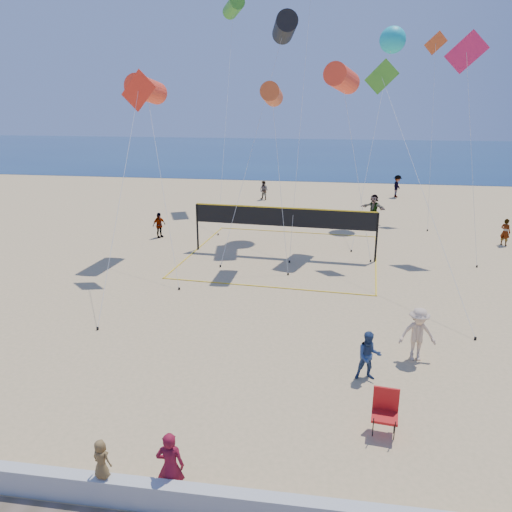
# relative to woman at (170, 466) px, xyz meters

# --- Properties ---
(ground) EXTENTS (120.00, 120.00, 0.00)m
(ground) POSITION_rel_woman_xyz_m (1.49, 2.69, -0.77)
(ground) COLOR tan
(ground) RESTS_ON ground
(ocean) EXTENTS (140.00, 50.00, 0.03)m
(ocean) POSITION_rel_woman_xyz_m (1.49, 64.69, -0.75)
(ocean) COLOR navy
(ocean) RESTS_ON ground
(seawall) EXTENTS (32.00, 0.30, 0.60)m
(seawall) POSITION_rel_woman_xyz_m (1.49, -0.31, -0.47)
(seawall) COLOR beige
(seawall) RESTS_ON ground
(woman) EXTENTS (0.60, 0.43, 1.54)m
(woman) POSITION_rel_woman_xyz_m (0.00, 0.00, 0.00)
(woman) COLOR maroon
(woman) RESTS_ON ground
(toddler) EXTENTS (0.46, 0.37, 0.83)m
(toddler) POSITION_rel_woman_xyz_m (-1.29, -0.28, 0.25)
(toddler) COLOR brown
(toddler) RESTS_ON seawall
(bystander_a) EXTENTS (0.78, 0.65, 1.46)m
(bystander_a) POSITION_rel_woman_xyz_m (4.17, 5.15, -0.04)
(bystander_a) COLOR navy
(bystander_a) RESTS_ON ground
(bystander_b) EXTENTS (1.14, 0.71, 1.71)m
(bystander_b) POSITION_rel_woman_xyz_m (5.70, 6.49, 0.09)
(bystander_b) COLOR #D8B590
(bystander_b) RESTS_ON ground
(far_person_0) EXTENTS (0.78, 0.90, 1.45)m
(far_person_0) POSITION_rel_woman_xyz_m (-6.73, 18.75, -0.04)
(far_person_0) COLOR gray
(far_person_0) RESTS_ON ground
(far_person_1) EXTENTS (1.71, 1.31, 1.81)m
(far_person_1) POSITION_rel_woman_xyz_m (5.66, 24.31, 0.13)
(far_person_1) COLOR gray
(far_person_1) RESTS_ON ground
(far_person_2) EXTENTS (0.62, 0.63, 1.47)m
(far_person_2) POSITION_rel_woman_xyz_m (12.35, 20.05, -0.03)
(far_person_2) COLOR gray
(far_person_2) RESTS_ON ground
(far_person_3) EXTENTS (0.88, 0.81, 1.47)m
(far_person_3) POSITION_rel_woman_xyz_m (-2.27, 30.49, -0.03)
(far_person_3) COLOR gray
(far_person_3) RESTS_ON ground
(far_person_4) EXTENTS (1.04, 1.31, 1.78)m
(far_person_4) POSITION_rel_woman_xyz_m (8.14, 33.09, 0.12)
(far_person_4) COLOR gray
(far_person_4) RESTS_ON ground
(camp_chair) EXTENTS (0.67, 0.81, 1.26)m
(camp_chair) POSITION_rel_woman_xyz_m (4.41, 2.77, -0.12)
(camp_chair) COLOR red
(camp_chair) RESTS_ON ground
(volleyball_net) EXTENTS (9.99, 9.86, 2.50)m
(volleyball_net) POSITION_rel_woman_xyz_m (0.64, 16.44, 0.95)
(volleyball_net) COLOR black
(volleyball_net) RESTS_ON ground
(kite_0) EXTENTS (3.45, 6.47, 8.76)m
(kite_0) POSITION_rel_woman_xyz_m (-5.98, 16.12, 7.28)
(kite_0) COLOR #FE3E22
(kite_0) RESTS_ON ground
(kite_1) EXTENTS (3.14, 7.54, 11.85)m
(kite_1) POSITION_rel_woman_xyz_m (0.15, 20.24, 10.35)
(kite_1) COLOR black
(kite_1) RESTS_ON ground
(kite_2) EXTENTS (1.51, 2.91, 8.37)m
(kite_2) POSITION_rel_woman_xyz_m (0.11, 15.35, 7.05)
(kite_2) COLOR #D15022
(kite_2) RESTS_ON ground
(kite_3) EXTENTS (1.74, 6.88, 8.84)m
(kite_3) POSITION_rel_woman_xyz_m (-5.38, 13.25, 6.80)
(kite_3) COLOR red
(kite_3) RESTS_ON ground
(kite_4) EXTENTS (3.73, 9.11, 9.37)m
(kite_4) POSITION_rel_woman_xyz_m (5.15, 16.35, 7.24)
(kite_4) COLOR #429828
(kite_4) RESTS_ON ground
(kite_5) EXTENTS (2.02, 3.02, 10.70)m
(kite_5) POSITION_rel_woman_xyz_m (8.95, 18.56, 8.56)
(kite_5) COLOR #D41E55
(kite_5) RESTS_ON ground
(kite_7) EXTENTS (3.02, 8.46, 11.69)m
(kite_7) POSITION_rel_woman_xyz_m (6.10, 24.99, 10.14)
(kite_7) COLOR #1ABDC9
(kite_7) RESTS_ON ground
(kite_8) EXTENTS (1.94, 10.44, 14.16)m
(kite_8) POSITION_rel_woman_xyz_m (-4.17, 28.80, 12.71)
(kite_8) COLOR #429828
(kite_8) RESTS_ON ground
(kite_9) EXTENTS (1.42, 4.25, 11.56)m
(kite_9) POSITION_rel_woman_xyz_m (8.85, 26.29, 9.24)
(kite_9) COLOR #D15022
(kite_9) RESTS_ON ground
(kite_10) EXTENTS (2.76, 3.70, 9.30)m
(kite_10) POSITION_rel_woman_xyz_m (3.19, 18.22, 7.79)
(kite_10) COLOR #FE3E22
(kite_10) RESTS_ON ground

